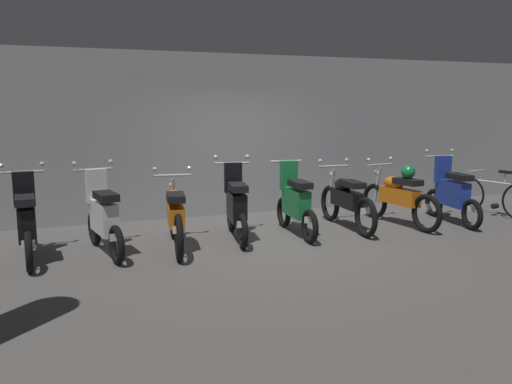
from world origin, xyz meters
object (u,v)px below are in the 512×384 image
Objects in this scene: motorbike_slot_3 at (236,206)px; motorbike_slot_7 at (451,193)px; motorbike_slot_0 at (26,222)px; motorbike_slot_6 at (399,195)px; motorbike_slot_4 at (295,203)px; motorbike_slot_2 at (175,215)px; motorbike_slot_5 at (346,200)px; motorbike_slot_1 at (103,217)px; bicycle at (493,197)px.

motorbike_slot_3 is 1.00× the size of motorbike_slot_7.
motorbike_slot_6 is at bearing 0.60° from motorbike_slot_0.
motorbike_slot_3 is 0.99× the size of motorbike_slot_4.
motorbike_slot_7 reaches higher than motorbike_slot_6.
motorbike_slot_0 is 0.87× the size of motorbike_slot_2.
motorbike_slot_4 is 1.00m from motorbike_slot_5.
motorbike_slot_1 is 4.99m from motorbike_slot_6.
motorbike_slot_5 is at bearing 1.50° from motorbike_slot_3.
motorbike_slot_1 is at bearing -178.20° from motorbike_slot_4.
motorbike_slot_1 reaches higher than motorbike_slot_4.
motorbike_slot_3 is (2.01, 0.14, 0.00)m from motorbike_slot_1.
motorbike_slot_3 reaches higher than motorbike_slot_4.
motorbike_slot_7 is at bearing -8.42° from motorbike_slot_6.
motorbike_slot_1 is 0.85× the size of motorbike_slot_5.
motorbike_slot_6 is at bearing 171.58° from motorbike_slot_7.
motorbike_slot_4 is 4.18m from bicycle.
motorbike_slot_1 is 6.00m from motorbike_slot_7.
motorbike_slot_1 is 0.99× the size of motorbike_slot_7.
bicycle is at bearing 2.04° from motorbike_slot_2.
motorbike_slot_0 reaches higher than motorbike_slot_2.
motorbike_slot_4 reaches higher than bicycle.
motorbike_slot_2 is at bearing -177.96° from bicycle.
motorbike_slot_5 is 2.01m from motorbike_slot_7.
motorbike_slot_7 is (1.00, -0.15, -0.00)m from motorbike_slot_6.
motorbike_slot_5 is 1.16× the size of motorbike_slot_7.
motorbike_slot_6 is (2.98, -0.05, 0.00)m from motorbike_slot_3.
motorbike_slot_0 is at bearing -179.05° from motorbike_slot_4.
motorbike_slot_5 is (4.00, 0.19, -0.04)m from motorbike_slot_1.
motorbike_slot_2 and motorbike_slot_6 have the same top height.
motorbike_slot_6 is 1.16× the size of motorbike_slot_7.
bicycle is at bearing 10.25° from motorbike_slot_7.
motorbike_slot_6 reaches higher than bicycle.
motorbike_slot_3 is 3.99m from motorbike_slot_7.
bicycle is (8.17, 0.13, -0.17)m from motorbike_slot_0.
motorbike_slot_5 is at bearing 4.80° from motorbike_slot_2.
motorbike_slot_1 is at bearing 176.46° from motorbike_slot_2.
motorbike_slot_7 is (3.99, -0.19, 0.00)m from motorbike_slot_3.
motorbike_slot_4 is 1.99m from motorbike_slot_6.
motorbike_slot_7 is at bearing -0.55° from motorbike_slot_1.
motorbike_slot_6 is at bearing -0.10° from motorbike_slot_4.
motorbike_slot_3 is 2.98m from motorbike_slot_6.
motorbike_slot_6 is (1.99, -0.00, 0.00)m from motorbike_slot_4.
motorbike_slot_1 is 0.86× the size of motorbike_slot_6.
motorbike_slot_2 is at bearing -2.60° from motorbike_slot_0.
motorbike_slot_1 is 1.00× the size of motorbike_slot_3.
motorbike_slot_4 reaches higher than motorbike_slot_2.
motorbike_slot_1 is at bearing -176.10° from motorbike_slot_3.
motorbike_slot_1 is at bearing -178.96° from motorbike_slot_6.
motorbike_slot_0 is 3.99m from motorbike_slot_4.
motorbike_slot_5 is 1.15× the size of bicycle.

